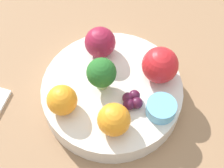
{
  "coord_description": "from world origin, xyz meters",
  "views": [
    {
      "loc": [
        0.16,
        -0.27,
        0.57
      ],
      "look_at": [
        0.0,
        0.0,
        0.07
      ],
      "focal_mm": 60.0,
      "sensor_mm": 36.0,
      "label": 1
    }
  ],
  "objects_px": {
    "apple_red": "(100,42)",
    "orange_front": "(114,120)",
    "orange_back": "(62,100)",
    "small_cup": "(162,107)",
    "apple_green": "(160,65)",
    "grape_cluster": "(132,100)",
    "bowl": "(112,93)",
    "broccoli": "(101,73)"
  },
  "relations": [
    {
      "from": "bowl",
      "to": "grape_cluster",
      "type": "relative_size",
      "value": 6.64
    },
    {
      "from": "apple_red",
      "to": "orange_front",
      "type": "xyz_separation_m",
      "value": [
        0.09,
        -0.11,
        -0.0
      ]
    },
    {
      "from": "grape_cluster",
      "to": "small_cup",
      "type": "height_order",
      "value": "small_cup"
    },
    {
      "from": "apple_red",
      "to": "small_cup",
      "type": "relative_size",
      "value": 1.12
    },
    {
      "from": "broccoli",
      "to": "orange_front",
      "type": "height_order",
      "value": "broccoli"
    },
    {
      "from": "orange_front",
      "to": "orange_back",
      "type": "distance_m",
      "value": 0.08
    },
    {
      "from": "orange_back",
      "to": "small_cup",
      "type": "xyz_separation_m",
      "value": [
        0.13,
        0.07,
        -0.01
      ]
    },
    {
      "from": "apple_red",
      "to": "grape_cluster",
      "type": "relative_size",
      "value": 1.5
    },
    {
      "from": "bowl",
      "to": "orange_front",
      "type": "xyz_separation_m",
      "value": [
        0.04,
        -0.06,
        0.04
      ]
    },
    {
      "from": "orange_back",
      "to": "small_cup",
      "type": "relative_size",
      "value": 1.01
    },
    {
      "from": "broccoli",
      "to": "grape_cluster",
      "type": "xyz_separation_m",
      "value": [
        0.06,
        -0.0,
        -0.03
      ]
    },
    {
      "from": "broccoli",
      "to": "apple_green",
      "type": "height_order",
      "value": "broccoli"
    },
    {
      "from": "apple_red",
      "to": "apple_green",
      "type": "height_order",
      "value": "apple_green"
    },
    {
      "from": "bowl",
      "to": "grape_cluster",
      "type": "height_order",
      "value": "grape_cluster"
    },
    {
      "from": "apple_green",
      "to": "orange_back",
      "type": "bearing_deg",
      "value": -127.47
    },
    {
      "from": "broccoli",
      "to": "orange_back",
      "type": "xyz_separation_m",
      "value": [
        -0.03,
        -0.06,
        -0.01
      ]
    },
    {
      "from": "bowl",
      "to": "orange_back",
      "type": "bearing_deg",
      "value": -122.88
    },
    {
      "from": "orange_back",
      "to": "grape_cluster",
      "type": "bearing_deg",
      "value": 34.85
    },
    {
      "from": "bowl",
      "to": "broccoli",
      "type": "distance_m",
      "value": 0.06
    },
    {
      "from": "broccoli",
      "to": "grape_cluster",
      "type": "relative_size",
      "value": 1.76
    },
    {
      "from": "orange_front",
      "to": "orange_back",
      "type": "bearing_deg",
      "value": -172.6
    },
    {
      "from": "grape_cluster",
      "to": "orange_back",
      "type": "bearing_deg",
      "value": -145.15
    },
    {
      "from": "orange_front",
      "to": "small_cup",
      "type": "height_order",
      "value": "orange_front"
    },
    {
      "from": "orange_back",
      "to": "apple_red",
      "type": "bearing_deg",
      "value": 93.81
    },
    {
      "from": "apple_green",
      "to": "orange_front",
      "type": "bearing_deg",
      "value": -97.14
    },
    {
      "from": "apple_red",
      "to": "apple_green",
      "type": "bearing_deg",
      "value": 3.73
    },
    {
      "from": "broccoli",
      "to": "apple_red",
      "type": "bearing_deg",
      "value": 123.66
    },
    {
      "from": "broccoli",
      "to": "bowl",
      "type": "bearing_deg",
      "value": 19.41
    },
    {
      "from": "bowl",
      "to": "apple_green",
      "type": "xyz_separation_m",
      "value": [
        0.05,
        0.06,
        0.05
      ]
    },
    {
      "from": "bowl",
      "to": "apple_green",
      "type": "relative_size",
      "value": 3.92
    },
    {
      "from": "bowl",
      "to": "apple_red",
      "type": "xyz_separation_m",
      "value": [
        -0.05,
        0.05,
        0.04
      ]
    },
    {
      "from": "bowl",
      "to": "orange_back",
      "type": "xyz_separation_m",
      "value": [
        -0.05,
        -0.07,
        0.04
      ]
    },
    {
      "from": "apple_green",
      "to": "apple_red",
      "type": "bearing_deg",
      "value": -176.27
    },
    {
      "from": "apple_green",
      "to": "grape_cluster",
      "type": "height_order",
      "value": "apple_green"
    },
    {
      "from": "broccoli",
      "to": "apple_red",
      "type": "xyz_separation_m",
      "value": [
        -0.04,
        0.06,
        -0.01
      ]
    },
    {
      "from": "apple_green",
      "to": "grape_cluster",
      "type": "xyz_separation_m",
      "value": [
        -0.01,
        -0.07,
        -0.02
      ]
    },
    {
      "from": "apple_red",
      "to": "small_cup",
      "type": "bearing_deg",
      "value": -19.32
    },
    {
      "from": "orange_back",
      "to": "grape_cluster",
      "type": "distance_m",
      "value": 0.11
    },
    {
      "from": "apple_red",
      "to": "orange_front",
      "type": "bearing_deg",
      "value": -50.31
    },
    {
      "from": "broccoli",
      "to": "grape_cluster",
      "type": "bearing_deg",
      "value": -4.32
    },
    {
      "from": "bowl",
      "to": "orange_front",
      "type": "relative_size",
      "value": 4.63
    },
    {
      "from": "grape_cluster",
      "to": "small_cup",
      "type": "relative_size",
      "value": 0.74
    }
  ]
}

